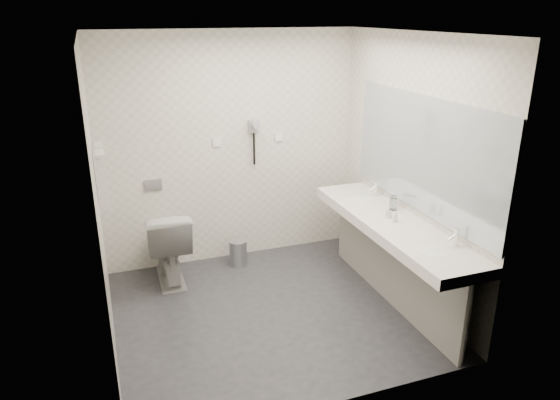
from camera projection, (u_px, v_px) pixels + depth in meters
name	position (u px, v px, depth m)	size (l,w,h in m)	color
floor	(270.00, 312.00, 4.88)	(2.80, 2.80, 0.00)	#2B2B30
ceiling	(268.00, 33.00, 4.02)	(2.80, 2.80, 0.00)	white
wall_back	(231.00, 150.00, 5.60)	(2.80, 2.80, 0.00)	silver
wall_front	(335.00, 247.00, 3.30)	(2.80, 2.80, 0.00)	silver
wall_left	(98.00, 205.00, 4.00)	(2.60, 2.60, 0.00)	silver
wall_right	(410.00, 170.00, 4.90)	(2.60, 2.60, 0.00)	silver
vanity_counter	(392.00, 225.00, 4.79)	(0.55, 2.20, 0.10)	white
vanity_panel	(391.00, 266.00, 4.94)	(0.03, 2.15, 0.75)	gray
vanity_post_near	(465.00, 324.00, 4.03)	(0.06, 0.06, 0.75)	silver
vanity_post_far	(345.00, 226.00, 5.87)	(0.06, 0.06, 0.75)	silver
mirror	(423.00, 155.00, 4.65)	(0.02, 2.20, 1.05)	#B2BCC6
basin_near	(435.00, 251.00, 4.20)	(0.40, 0.31, 0.05)	white
basin_far	(359.00, 199.00, 5.35)	(0.40, 0.31, 0.05)	white
faucet_near	(456.00, 237.00, 4.23)	(0.04, 0.04, 0.15)	silver
faucet_far	(376.00, 189.00, 5.38)	(0.04, 0.04, 0.15)	silver
soap_bottle_a	(389.00, 213.00, 4.82)	(0.04, 0.04, 0.10)	white
soap_bottle_c	(395.00, 216.00, 4.72)	(0.04, 0.04, 0.11)	white
glass_left	(393.00, 204.00, 5.00)	(0.07, 0.07, 0.12)	silver
glass_right	(393.00, 202.00, 5.06)	(0.07, 0.07, 0.12)	silver
toilet	(168.00, 245.00, 5.34)	(0.44, 0.78, 0.79)	white
flush_plate	(153.00, 185.00, 5.42)	(0.18, 0.02, 0.12)	#B2B5BA
pedal_bin	(238.00, 253.00, 5.74)	(0.20, 0.20, 0.28)	#B2B5BA
bin_lid	(238.00, 241.00, 5.69)	(0.20, 0.20, 0.01)	#B2B5BA
towel_rail	(98.00, 150.00, 4.40)	(0.02, 0.02, 0.62)	silver
towel_near	(103.00, 179.00, 4.36)	(0.07, 0.24, 0.48)	silver
towel_far	(102.00, 170.00, 4.60)	(0.07, 0.24, 0.48)	silver
dryer_cradle	(253.00, 126.00, 5.57)	(0.10, 0.04, 0.14)	#9C9DA2
dryer_barrel	(255.00, 124.00, 5.49)	(0.08, 0.08, 0.14)	#9C9DA2
dryer_cord	(254.00, 149.00, 5.64)	(0.02, 0.02, 0.35)	black
switch_plate_a	(217.00, 142.00, 5.51)	(0.09, 0.02, 0.09)	white
switch_plate_b	(279.00, 137.00, 5.73)	(0.09, 0.02, 0.09)	white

